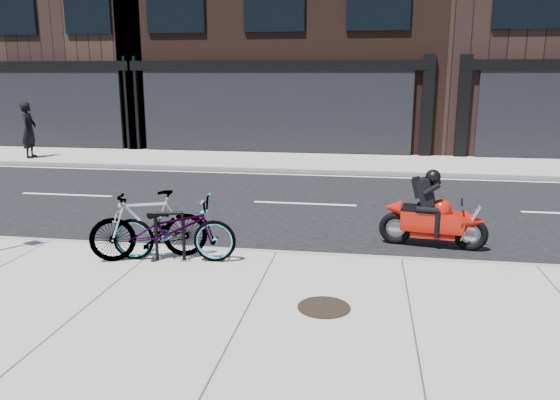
% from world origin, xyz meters
% --- Properties ---
extents(ground, '(120.00, 120.00, 0.00)m').
position_xyz_m(ground, '(0.00, 0.00, 0.00)').
color(ground, black).
rests_on(ground, ground).
extents(sidewalk_near, '(60.00, 6.00, 0.13)m').
position_xyz_m(sidewalk_near, '(0.00, -5.00, 0.07)').
color(sidewalk_near, gray).
rests_on(sidewalk_near, ground).
extents(sidewalk_far, '(60.00, 3.50, 0.13)m').
position_xyz_m(sidewalk_far, '(0.00, 7.75, 0.07)').
color(sidewalk_far, gray).
rests_on(sidewalk_far, ground).
extents(building_midwest, '(10.00, 10.00, 12.00)m').
position_xyz_m(building_midwest, '(-12.00, 14.50, 6.00)').
color(building_midwest, black).
rests_on(building_midwest, ground).
extents(bike_rack, '(0.46, 0.15, 0.78)m').
position_xyz_m(bike_rack, '(-1.56, -2.62, 0.59)').
color(bike_rack, black).
rests_on(bike_rack, sidewalk_near).
extents(bicycle_front, '(1.99, 0.84, 1.02)m').
position_xyz_m(bicycle_front, '(-1.50, -2.60, 0.64)').
color(bicycle_front, gray).
rests_on(bicycle_front, sidewalk_near).
extents(bicycle_rear, '(1.86, 1.17, 1.09)m').
position_xyz_m(bicycle_rear, '(-1.90, -2.60, 0.67)').
color(bicycle_rear, gray).
rests_on(bicycle_rear, sidewalk_near).
extents(motorcycle, '(1.85, 0.63, 1.38)m').
position_xyz_m(motorcycle, '(2.65, -0.88, 0.56)').
color(motorcycle, black).
rests_on(motorcycle, ground).
extents(pedestrian, '(0.59, 0.77, 1.91)m').
position_xyz_m(pedestrian, '(-10.07, 6.80, 1.08)').
color(pedestrian, black).
rests_on(pedestrian, sidewalk_far).
extents(manhole_cover, '(0.87, 0.87, 0.02)m').
position_xyz_m(manhole_cover, '(0.94, -4.01, 0.14)').
color(manhole_cover, black).
rests_on(manhole_cover, sidewalk_near).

